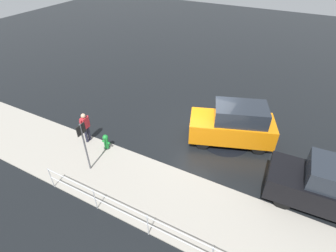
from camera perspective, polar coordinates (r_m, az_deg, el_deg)
name	(u,v)px	position (r m, az deg, el deg)	size (l,w,h in m)	color
ground_plane	(200,136)	(13.35, 7.02, -2.22)	(60.00, 60.00, 0.00)	black
kerb_strip	(160,195)	(10.60, -1.85, -14.78)	(24.00, 3.20, 0.04)	gray
moving_hatchback	(234,124)	(12.70, 14.10, 0.34)	(4.25, 2.92, 2.06)	orange
parked_sedan	(335,189)	(11.21, 32.54, -11.41)	(4.38, 1.97, 1.98)	black
fire_hydrant	(106,142)	(12.62, -13.33, -3.40)	(0.42, 0.31, 0.80)	#197A2D
pedestrian	(85,126)	(12.97, -17.53, 0.10)	(0.24, 0.57, 1.62)	#B2262D
metal_railing	(148,222)	(9.07, -4.48, -20.06)	(8.93, 0.04, 1.05)	#B7BABF
sign_post	(84,141)	(11.02, -17.86, -3.12)	(0.07, 0.44, 2.40)	#4C4C51
puddle_patch	(225,140)	(13.31, 12.29, -3.04)	(2.45, 2.45, 0.01)	black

